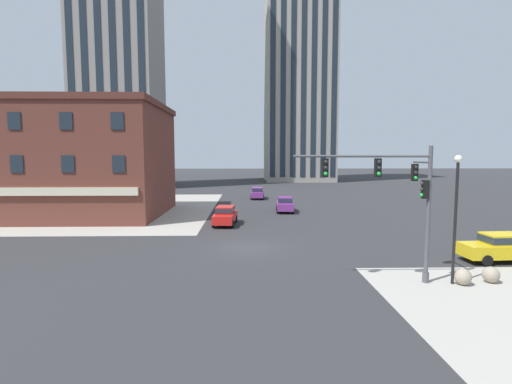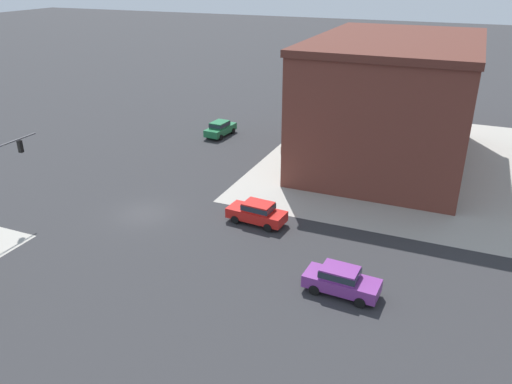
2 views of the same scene
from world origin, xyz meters
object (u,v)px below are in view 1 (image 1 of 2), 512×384
at_px(car_main_northbound_near, 225,215).
at_px(traffic_signal_main, 401,193).
at_px(car_cross_eastbound, 501,246).
at_px(bollard_sphere_curb_a, 463,277).
at_px(street_lamp_corner_near, 456,206).
at_px(car_main_southbound_near, 285,204).
at_px(bollard_sphere_curb_b, 491,275).
at_px(car_main_southbound_far, 257,192).

bearing_deg(car_main_northbound_near, traffic_signal_main, -59.27).
height_order(car_main_northbound_near, car_cross_eastbound, same).
xyz_separation_m(traffic_signal_main, car_cross_eastbound, (7.44, 3.40, -3.55)).
distance_m(bollard_sphere_curb_a, car_cross_eastbound, 6.06).
bearing_deg(bollard_sphere_curb_a, street_lamp_corner_near, 159.73).
bearing_deg(car_main_southbound_near, traffic_signal_main, -82.14).
distance_m(bollard_sphere_curb_a, car_main_southbound_near, 25.35).
bearing_deg(traffic_signal_main, street_lamp_corner_near, -10.16).
height_order(bollard_sphere_curb_b, car_main_southbound_near, car_main_southbound_near).
distance_m(bollard_sphere_curb_a, bollard_sphere_curb_b, 1.60).
distance_m(car_main_northbound_near, car_cross_eastbound, 21.14).
distance_m(street_lamp_corner_near, car_main_southbound_near, 25.26).
bearing_deg(car_main_southbound_near, car_cross_eastbound, -62.40).
distance_m(street_lamp_corner_near, car_main_northbound_near, 20.60).
bearing_deg(car_cross_eastbound, car_main_northbound_near, 143.36).
bearing_deg(street_lamp_corner_near, car_main_southbound_near, 103.36).
height_order(car_main_southbound_far, car_cross_eastbound, same).
height_order(street_lamp_corner_near, car_main_northbound_near, street_lamp_corner_near).
bearing_deg(street_lamp_corner_near, car_main_southbound_far, 102.75).
height_order(street_lamp_corner_near, car_main_southbound_far, street_lamp_corner_near).
relative_size(bollard_sphere_curb_b, car_cross_eastbound, 0.18).
xyz_separation_m(bollard_sphere_curb_b, car_main_southbound_near, (-7.80, 24.26, 0.52)).
bearing_deg(bollard_sphere_curb_a, traffic_signal_main, 168.30).
height_order(traffic_signal_main, car_cross_eastbound, traffic_signal_main).
relative_size(bollard_sphere_curb_a, car_main_southbound_far, 0.18).
bearing_deg(bollard_sphere_curb_a, car_main_northbound_near, 126.82).
xyz_separation_m(bollard_sphere_curb_b, street_lamp_corner_near, (-2.00, -0.14, 3.47)).
height_order(car_main_northbound_near, car_main_southbound_near, same).
height_order(bollard_sphere_curb_a, car_main_southbound_far, car_main_southbound_far).
bearing_deg(traffic_signal_main, bollard_sphere_curb_a, -11.70).
relative_size(street_lamp_corner_near, car_main_southbound_near, 1.40).
xyz_separation_m(car_main_southbound_near, car_cross_eastbound, (10.75, -20.55, 0.00)).
bearing_deg(bollard_sphere_curb_a, car_main_southbound_far, 103.32).
relative_size(traffic_signal_main, bollard_sphere_curb_b, 8.49).
distance_m(bollard_sphere_curb_a, street_lamp_corner_near, 3.50).
bearing_deg(bollard_sphere_curb_b, street_lamp_corner_near, -175.93).
height_order(bollard_sphere_curb_b, car_main_northbound_near, car_main_northbound_near).
bearing_deg(car_main_southbound_far, car_cross_eastbound, -68.23).
xyz_separation_m(bollard_sphere_curb_a, car_main_northbound_near, (-12.45, 16.63, 0.52)).
bearing_deg(car_main_southbound_near, street_lamp_corner_near, -76.64).
relative_size(street_lamp_corner_near, car_main_northbound_near, 1.39).
distance_m(street_lamp_corner_near, car_main_southbound_far, 38.56).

